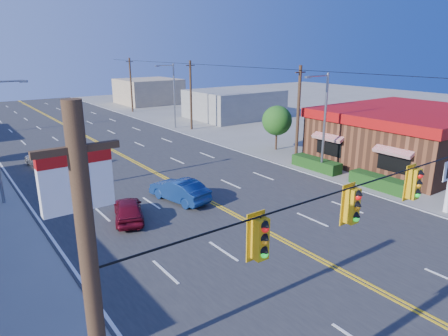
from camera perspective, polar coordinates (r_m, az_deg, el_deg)
ground at (r=18.04m, az=25.21°, el=-17.80°), size 160.00×160.00×0.00m
road at (r=31.33m, az=-8.24°, el=-1.55°), size 20.00×120.00×0.06m
signal_span at (r=15.84m, az=27.16°, el=-3.10°), size 24.32×0.34×9.00m
kfc at (r=39.07m, az=24.73°, el=4.29°), size 16.30×12.40×4.70m
pizza_hut_sign at (r=11.71m, az=-19.75°, el=-7.32°), size 1.90×0.30×6.85m
streetlight_se at (r=32.36m, az=13.99°, el=6.90°), size 2.55×0.25×8.00m
streetlight_ne at (r=51.02m, az=-7.33°, el=10.68°), size 2.55×0.25×8.00m
utility_pole_near at (r=36.07m, az=10.54°, el=7.57°), size 0.28×0.28×8.40m
utility_pole_mid at (r=50.04m, az=-4.75°, el=10.27°), size 0.28×0.28×8.40m
utility_pole_far at (r=65.99m, az=-13.14°, el=11.45°), size 0.28×0.28×8.40m
tree_kfc_rear at (r=39.96m, az=7.57°, el=6.73°), size 2.94×2.94×4.41m
bld_east_mid at (r=59.11m, az=1.44°, el=9.16°), size 12.00×10.00×4.00m
bld_east_far at (r=76.23m, az=-10.72°, el=10.73°), size 10.00×10.00×4.40m
car_magenta at (r=24.11m, az=-13.48°, el=-5.90°), size 2.87×4.28×1.35m
car_blue at (r=26.50m, az=-6.39°, el=-3.26°), size 2.46×4.78×1.50m
car_white at (r=37.70m, az=-21.42°, el=1.50°), size 3.23×4.57×1.23m
car_silver at (r=37.55m, az=-24.51°, el=1.07°), size 2.39×4.54×1.22m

